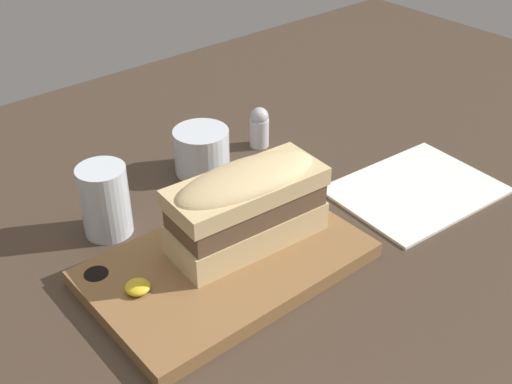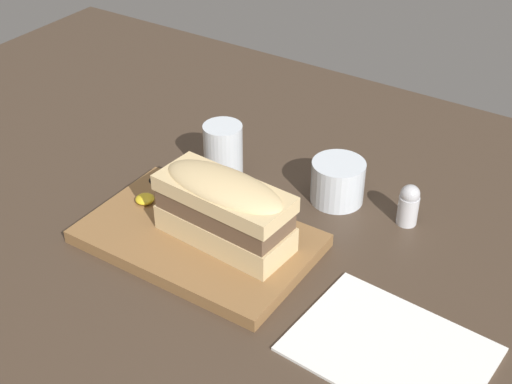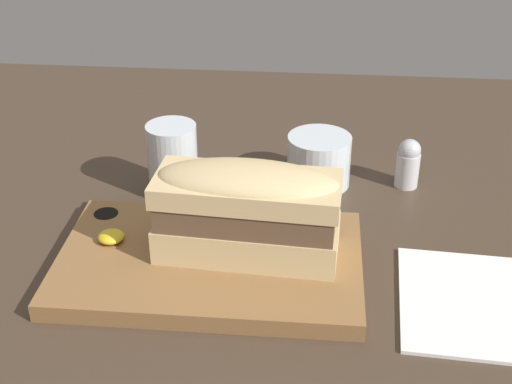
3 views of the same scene
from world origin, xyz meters
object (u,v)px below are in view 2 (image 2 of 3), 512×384
sandwich (224,206)px  salt_shaker (409,204)px  serving_board (198,238)px  wine_glass (338,183)px  napkin (390,349)px  water_glass (223,155)px

sandwich → salt_shaker: 26.82cm
serving_board → salt_shaker: (22.14, 20.21, 2.28)cm
wine_glass → napkin: size_ratio=0.35×
wine_glass → napkin: 30.59cm
serving_board → water_glass: water_glass is taller
serving_board → sandwich: (3.93, 0.95, 6.37)cm
serving_board → salt_shaker: size_ratio=4.92×
sandwich → wine_glass: (7.09, 18.91, -4.30)cm
napkin → serving_board: bearing=173.2°
sandwich → wine_glass: size_ratio=2.39×
serving_board → water_glass: size_ratio=3.40×
salt_shaker → water_glass: bearing=-170.8°
sandwich → water_glass: (-10.59, 14.61, -3.31)cm
water_glass → napkin: water_glass is taller
sandwich → napkin: sandwich is taller
sandwich → water_glass: bearing=125.9°
water_glass → wine_glass: size_ratio=1.16×
water_glass → salt_shaker: bearing=9.2°
water_glass → serving_board: bearing=-66.8°
water_glass → wine_glass: 18.23cm
sandwich → napkin: bearing=-9.9°
serving_board → sandwich: size_ratio=1.65×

